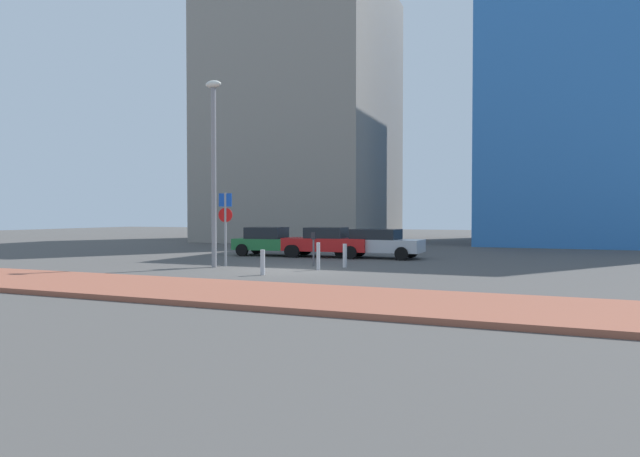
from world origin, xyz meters
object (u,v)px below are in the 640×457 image
object	(u,v)px
parked_car_green	(271,241)
parked_car_silver	(376,243)
street_lamp	(214,159)
traffic_bollard_far	(263,262)
parking_sign_post	(225,220)
parking_meter	(314,244)
traffic_bollard_near	(318,256)
parked_car_red	(327,242)
traffic_bollard_mid	(345,256)

from	to	relation	value
parked_car_green	parked_car_silver	distance (m)	5.62
street_lamp	traffic_bollard_far	xyz separation A→B (m)	(3.15, -1.78, -3.97)
parking_sign_post	parking_meter	bearing A→B (deg)	22.52
parking_meter	traffic_bollard_near	distance (m)	1.68
parked_car_green	parked_car_red	size ratio (longest dim) A/B	0.92
parking_sign_post	traffic_bollard_mid	xyz separation A→B (m)	(4.80, 1.36, -1.45)
parking_sign_post	traffic_bollard_near	distance (m)	4.41
parking_sign_post	traffic_bollard_far	xyz separation A→B (m)	(3.00, -2.41, -1.48)
parked_car_red	traffic_bollard_far	size ratio (longest dim) A/B	4.93
parked_car_red	traffic_bollard_near	world-z (taller)	parked_car_red
parked_car_green	traffic_bollard_near	xyz separation A→B (m)	(5.05, -5.96, -0.23)
parking_meter	traffic_bollard_near	bearing A→B (deg)	-61.32
street_lamp	traffic_bollard_mid	size ratio (longest dim) A/B	7.89
street_lamp	traffic_bollard_far	size ratio (longest dim) A/B	8.41
street_lamp	traffic_bollard_near	size ratio (longest dim) A/B	7.10
parked_car_red	traffic_bollard_mid	distance (m)	5.41
traffic_bollard_near	traffic_bollard_far	size ratio (longest dim) A/B	1.18
parked_car_red	parking_meter	xyz separation A→B (m)	(1.19, -4.69, 0.14)
parked_car_silver	parking_sign_post	distance (m)	8.03
traffic_bollard_mid	traffic_bollard_far	world-z (taller)	traffic_bollard_mid
traffic_bollard_near	traffic_bollard_mid	xyz separation A→B (m)	(0.62, 1.39, -0.05)
parked_car_silver	traffic_bollard_mid	world-z (taller)	parked_car_silver
street_lamp	traffic_bollard_far	bearing A→B (deg)	-29.48
traffic_bollard_near	traffic_bollard_far	distance (m)	2.66
parking_sign_post	traffic_bollard_near	size ratio (longest dim) A/B	2.87
parked_car_red	street_lamp	distance (m)	8.01
parked_car_red	traffic_bollard_near	distance (m)	6.45
traffic_bollard_near	parking_sign_post	bearing A→B (deg)	179.60
traffic_bollard_mid	street_lamp	bearing A→B (deg)	-158.19
parked_car_silver	parking_meter	distance (m)	5.15
parking_sign_post	parked_car_green	bearing A→B (deg)	98.34
parked_car_green	parked_car_silver	xyz separation A→B (m)	(5.60, 0.44, -0.01)
parked_car_red	traffic_bollard_mid	size ratio (longest dim) A/B	4.62
parking_meter	traffic_bollard_mid	xyz separation A→B (m)	(1.40, -0.05, -0.43)
parked_car_red	traffic_bollard_far	bearing A→B (deg)	-84.66
traffic_bollard_far	parked_car_green	bearing A→B (deg)	114.88
traffic_bollard_mid	parking_sign_post	bearing A→B (deg)	-164.18
street_lamp	traffic_bollard_mid	world-z (taller)	street_lamp
parked_car_green	traffic_bollard_mid	world-z (taller)	parked_car_green
parking_meter	traffic_bollard_near	world-z (taller)	parking_meter
traffic_bollard_far	parking_sign_post	bearing A→B (deg)	141.25
parked_car_red	parked_car_silver	world-z (taller)	parked_car_red
parking_meter	traffic_bollard_far	size ratio (longest dim) A/B	1.56
parking_meter	traffic_bollard_mid	distance (m)	1.47
parking_sign_post	traffic_bollard_near	world-z (taller)	parking_sign_post
traffic_bollard_near	traffic_bollard_far	xyz separation A→B (m)	(-1.18, -2.38, -0.08)
parked_car_green	parked_car_silver	world-z (taller)	parked_car_green
parked_car_red	street_lamp	size ratio (longest dim) A/B	0.59
parked_car_silver	traffic_bollard_mid	size ratio (longest dim) A/B	4.79
parking_sign_post	parking_meter	world-z (taller)	parking_sign_post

